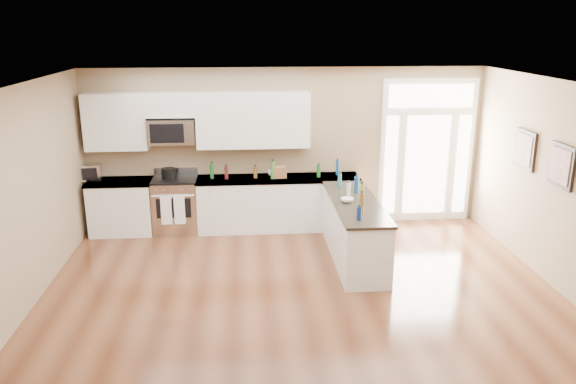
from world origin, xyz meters
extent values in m
plane|color=#522A17|center=(0.00, 0.00, 0.00)|extent=(8.00, 8.00, 0.00)
plane|color=#97805F|center=(0.00, 4.00, 1.40)|extent=(7.00, 0.00, 7.00)
plane|color=white|center=(0.00, 0.00, 2.80)|extent=(8.00, 8.00, 0.00)
cube|color=white|center=(-2.87, 3.69, 0.45)|extent=(1.06, 0.62, 0.90)
cube|color=black|center=(-2.87, 3.69, 0.05)|extent=(1.02, 0.52, 0.10)
cube|color=black|center=(-2.87, 3.69, 0.92)|extent=(1.10, 0.66, 0.04)
cube|color=white|center=(-0.16, 3.69, 0.45)|extent=(2.81, 0.62, 0.90)
cube|color=black|center=(-0.16, 3.69, 0.05)|extent=(2.77, 0.52, 0.10)
cube|color=black|center=(-0.16, 3.69, 0.92)|extent=(2.85, 0.66, 0.04)
cube|color=white|center=(0.93, 2.24, 0.45)|extent=(0.65, 2.28, 0.90)
cube|color=black|center=(0.93, 2.24, 0.05)|extent=(0.61, 2.18, 0.10)
cube|color=black|center=(0.93, 2.24, 0.92)|extent=(0.69, 2.32, 0.04)
cube|color=white|center=(-2.88, 3.83, 1.93)|extent=(1.04, 0.33, 0.95)
cube|color=white|center=(-0.57, 3.83, 1.93)|extent=(1.94, 0.33, 0.95)
cube|color=white|center=(-1.95, 3.83, 2.20)|extent=(0.82, 0.33, 0.40)
cube|color=silver|center=(-1.95, 3.80, 1.76)|extent=(0.78, 0.40, 0.42)
cube|color=black|center=(-2.01, 3.59, 1.76)|extent=(0.56, 0.01, 0.32)
cube|color=white|center=(2.55, 3.96, 1.30)|extent=(1.70, 0.08, 2.60)
cube|color=white|center=(2.55, 3.91, 1.05)|extent=(0.78, 0.02, 1.80)
cube|color=white|center=(1.89, 3.91, 1.05)|extent=(0.22, 0.02, 1.80)
cube|color=white|center=(3.21, 3.91, 1.05)|extent=(0.22, 0.02, 1.80)
cube|color=white|center=(2.55, 3.91, 2.30)|extent=(1.50, 0.02, 0.40)
cube|color=black|center=(3.47, 2.20, 1.70)|extent=(0.04, 0.58, 0.58)
cube|color=#80334E|center=(3.45, 2.20, 1.70)|extent=(0.01, 0.46, 0.46)
cube|color=black|center=(3.47, 1.20, 1.70)|extent=(0.04, 0.58, 0.58)
cube|color=#80334E|center=(3.45, 1.20, 1.70)|extent=(0.01, 0.46, 0.46)
cube|color=silver|center=(-1.94, 3.69, 0.46)|extent=(0.76, 0.62, 0.92)
cube|color=black|center=(-1.94, 3.69, 0.94)|extent=(0.76, 0.60, 0.03)
cube|color=silver|center=(-1.94, 3.99, 1.01)|extent=(0.76, 0.04, 0.14)
cube|color=black|center=(-1.94, 3.37, 0.52)|extent=(0.58, 0.01, 0.34)
cylinder|color=silver|center=(-1.94, 3.35, 0.74)|extent=(0.70, 0.02, 0.02)
cube|color=white|center=(-2.06, 3.34, 0.50)|extent=(0.18, 0.02, 0.50)
cube|color=white|center=(-1.84, 3.34, 0.50)|extent=(0.18, 0.02, 0.50)
cylinder|color=black|center=(-2.04, 3.75, 1.05)|extent=(0.28, 0.28, 0.19)
cube|color=silver|center=(-3.35, 3.79, 1.08)|extent=(0.34, 0.28, 0.27)
cube|color=brown|center=(-0.14, 3.68, 1.04)|extent=(0.25, 0.19, 0.20)
imported|color=white|center=(-3.34, 3.74, 0.96)|extent=(0.20, 0.20, 0.04)
imported|color=white|center=(0.79, 2.20, 0.97)|extent=(0.22, 0.22, 0.06)
imported|color=white|center=(-0.26, 3.80, 0.99)|extent=(0.18, 0.18, 0.11)
cylinder|color=#19591E|center=(-1.30, 3.72, 1.07)|extent=(0.06, 0.06, 0.26)
cylinder|color=navy|center=(0.90, 3.77, 1.07)|extent=(0.06, 0.06, 0.26)
cylinder|color=brown|center=(-0.55, 3.68, 1.04)|extent=(0.06, 0.06, 0.20)
cylinder|color=olive|center=(0.98, 2.05, 1.10)|extent=(0.06, 0.06, 0.32)
cylinder|color=#26727F|center=(0.81, 3.00, 1.05)|extent=(0.06, 0.06, 0.23)
cylinder|color=#591919|center=(-1.05, 3.67, 1.05)|extent=(0.06, 0.06, 0.22)
cylinder|color=#B2B2B7|center=(0.83, 2.35, 1.07)|extent=(0.06, 0.06, 0.25)
cylinder|color=navy|center=(0.81, 1.40, 1.03)|extent=(0.06, 0.06, 0.18)
cylinder|color=#3F7226|center=(-0.25, 3.62, 1.09)|extent=(0.08, 0.08, 0.31)
cylinder|color=#19591E|center=(0.55, 3.66, 1.04)|extent=(0.07, 0.07, 0.21)
cylinder|color=navy|center=(1.03, 2.70, 1.07)|extent=(0.08, 0.08, 0.25)
cylinder|color=brown|center=(0.90, 1.70, 1.08)|extent=(0.07, 0.07, 0.29)
camera|label=1|loc=(-0.72, -5.73, 3.51)|focal=35.00mm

